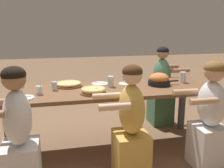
{
  "coord_description": "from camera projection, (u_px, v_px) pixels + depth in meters",
  "views": [
    {
      "loc": [
        -0.63,
        -2.77,
        1.48
      ],
      "look_at": [
        0.0,
        0.0,
        0.81
      ],
      "focal_mm": 40.0,
      "sensor_mm": 36.0,
      "label": 1
    }
  ],
  "objects": [
    {
      "name": "ground_plane",
      "position": [
        112.0,
        147.0,
        3.1
      ],
      "size": [
        18.0,
        18.0,
        0.0
      ],
      "primitive_type": "plane",
      "color": "brown",
      "rests_on": "ground"
    },
    {
      "name": "dining_table",
      "position": [
        112.0,
        95.0,
        2.94
      ],
      "size": [
        2.34,
        0.82,
        0.76
      ],
      "color": "brown",
      "rests_on": "ground"
    },
    {
      "name": "pizza_board_main",
      "position": [
        93.0,
        91.0,
        2.69
      ],
      "size": [
        0.29,
        0.29,
        0.06
      ],
      "color": "brown",
      "rests_on": "dining_table"
    },
    {
      "name": "pizza_board_second",
      "position": [
        69.0,
        84.0,
        3.0
      ],
      "size": [
        0.33,
        0.33,
        0.05
      ],
      "color": "brown",
      "rests_on": "dining_table"
    },
    {
      "name": "skillet_bowl",
      "position": [
        159.0,
        80.0,
        3.06
      ],
      "size": [
        0.39,
        0.27,
        0.15
      ],
      "color": "black",
      "rests_on": "dining_table"
    },
    {
      "name": "empty_plate_a",
      "position": [
        23.0,
        98.0,
        2.51
      ],
      "size": [
        0.22,
        0.22,
        0.02
      ],
      "color": "white",
      "rests_on": "dining_table"
    },
    {
      "name": "empty_plate_b",
      "position": [
        100.0,
        84.0,
        3.12
      ],
      "size": [
        0.21,
        0.21,
        0.02
      ],
      "color": "white",
      "rests_on": "dining_table"
    },
    {
      "name": "empty_plate_c",
      "position": [
        126.0,
        84.0,
        3.11
      ],
      "size": [
        0.18,
        0.18,
        0.02
      ],
      "color": "white",
      "rests_on": "dining_table"
    },
    {
      "name": "cocktail_glass_blue",
      "position": [
        39.0,
        91.0,
        2.65
      ],
      "size": [
        0.07,
        0.07,
        0.11
      ],
      "color": "silver",
      "rests_on": "dining_table"
    },
    {
      "name": "drinking_glass_a",
      "position": [
        183.0,
        78.0,
        3.2
      ],
      "size": [
        0.08,
        0.08,
        0.14
      ],
      "color": "silver",
      "rests_on": "dining_table"
    },
    {
      "name": "drinking_glass_b",
      "position": [
        20.0,
        83.0,
        2.97
      ],
      "size": [
        0.07,
        0.07,
        0.1
      ],
      "color": "silver",
      "rests_on": "dining_table"
    },
    {
      "name": "drinking_glass_c",
      "position": [
        54.0,
        87.0,
        2.82
      ],
      "size": [
        0.06,
        0.06,
        0.1
      ],
      "color": "silver",
      "rests_on": "dining_table"
    },
    {
      "name": "drinking_glass_d",
      "position": [
        132.0,
        88.0,
        2.68
      ],
      "size": [
        0.07,
        0.07,
        0.13
      ],
      "color": "silver",
      "rests_on": "dining_table"
    },
    {
      "name": "drinking_glass_e",
      "position": [
        111.0,
        82.0,
        2.98
      ],
      "size": [
        0.08,
        0.08,
        0.13
      ],
      "color": "silver",
      "rests_on": "dining_table"
    },
    {
      "name": "drinking_glass_f",
      "position": [
        20.0,
        89.0,
        2.71
      ],
      "size": [
        0.07,
        0.07,
        0.1
      ],
      "color": "silver",
      "rests_on": "dining_table"
    },
    {
      "name": "diner_near_center",
      "position": [
        131.0,
        128.0,
        2.39
      ],
      "size": [
        0.51,
        0.4,
        1.13
      ],
      "rotation": [
        0.0,
        0.0,
        1.57
      ],
      "color": "gold",
      "rests_on": "ground"
    },
    {
      "name": "diner_near_right",
      "position": [
        210.0,
        120.0,
        2.57
      ],
      "size": [
        0.51,
        0.4,
        1.14
      ],
      "rotation": [
        0.0,
        0.0,
        1.57
      ],
      "color": "silver",
      "rests_on": "ground"
    },
    {
      "name": "diner_near_left",
      "position": [
        19.0,
        137.0,
        2.17
      ],
      "size": [
        0.51,
        0.4,
        1.15
      ],
      "rotation": [
        0.0,
        0.0,
        1.57
      ],
      "color": "silver",
      "rests_on": "ground"
    },
    {
      "name": "diner_far_right",
      "position": [
        161.0,
        89.0,
        3.77
      ],
      "size": [
        0.51,
        0.4,
        1.18
      ],
      "rotation": [
        0.0,
        0.0,
        -1.57
      ],
      "color": "#477556",
      "rests_on": "ground"
    }
  ]
}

